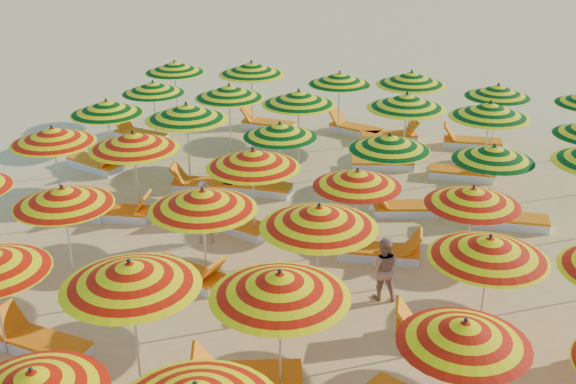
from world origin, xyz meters
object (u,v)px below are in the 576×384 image
object	(u,v)px
lounger_20	(381,252)
beachgoer_b	(383,268)
umbrella_8	(33,383)
lounger_24	(407,208)
umbrella_32	(280,130)
umbrella_42	(175,67)
umbrella_40	(490,110)
umbrella_27	(357,178)
beachgoer_a	(205,213)
lounger_10	(245,377)
umbrella_43	(251,68)
lounger_31	(390,136)
umbrella_15	(280,285)
lounger_18	(116,213)
umbrella_22	(489,248)
lounger_27	(384,163)
lounger_32	(471,142)
umbrella_21	(319,217)
umbrella_39	(407,101)
lounger_19	(234,224)
umbrella_28	(473,196)
lounger_9	(40,343)
lounger_30	(355,129)
umbrella_33	(389,142)
umbrella_20	(203,200)
umbrella_34	(494,153)
lounger_14	(187,274)
umbrella_14	(130,275)
umbrella_36	(153,87)
umbrella_45	(411,78)
umbrella_38	(299,98)
umbrella_25	(134,141)
lounger_23	(256,187)
umbrella_37	(229,92)
lounger_25	(508,220)
lounger_21	(96,164)
lounger_29	(267,124)
umbrella_30	(107,107)
umbrella_24	(53,135)
umbrella_44	(339,78)
umbrella_19	(63,196)
umbrella_31	(186,112)

from	to	relation	value
lounger_20	beachgoer_b	xyz separation A→B (m)	(0.31, -1.53, 0.49)
umbrella_8	lounger_24	xyz separation A→B (m)	(3.08, 9.95, -1.57)
umbrella_32	umbrella_42	xyz separation A→B (m)	(-5.21, 4.80, 0.09)
umbrella_40	lounger_24	distance (m)	3.64
umbrella_27	beachgoer_a	world-z (taller)	umbrella_27
lounger_10	umbrella_40	bearing A→B (deg)	-127.39
umbrella_40	umbrella_43	size ratio (longest dim) A/B	0.91
lounger_31	beachgoer_a	distance (m)	8.36
umbrella_15	lounger_18	distance (m)	7.70
umbrella_15	umbrella_32	size ratio (longest dim) A/B	1.06
umbrella_22	umbrella_43	xyz separation A→B (m)	(-7.86, 9.92, 0.09)
lounger_27	lounger_32	size ratio (longest dim) A/B	1.02
umbrella_21	lounger_24	xyz separation A→B (m)	(0.88, 4.81, -1.82)
umbrella_39	lounger_19	distance (m)	6.02
umbrella_28	lounger_9	bearing A→B (deg)	-143.84
lounger_10	umbrella_39	bearing A→B (deg)	-115.38
umbrella_32	lounger_30	xyz separation A→B (m)	(0.76, 5.23, -1.56)
umbrella_33	umbrella_20	bearing A→B (deg)	-120.14
umbrella_42	umbrella_34	bearing A→B (deg)	-25.49
lounger_14	lounger_27	distance (m)	7.72
umbrella_33	umbrella_14	bearing A→B (deg)	-108.30
umbrella_33	umbrella_43	distance (m)	7.39
umbrella_36	lounger_10	world-z (taller)	umbrella_36
umbrella_45	lounger_18	bearing A→B (deg)	-126.60
umbrella_33	umbrella_38	size ratio (longest dim) A/B	0.96
umbrella_22	lounger_10	xyz separation A→B (m)	(-3.43, -2.30, -1.70)
umbrella_22	umbrella_8	bearing A→B (deg)	-135.08
umbrella_33	lounger_10	world-z (taller)	umbrella_33
umbrella_25	lounger_32	world-z (taller)	umbrella_25
lounger_23	lounger_14	bearing A→B (deg)	90.84
umbrella_36	lounger_18	world-z (taller)	umbrella_36
umbrella_25	beachgoer_b	size ratio (longest dim) A/B	1.83
umbrella_37	umbrella_40	world-z (taller)	umbrella_40
lounger_25	umbrella_20	bearing A→B (deg)	34.05
lounger_21	lounger_29	world-z (taller)	same
umbrella_25	umbrella_33	xyz separation A→B (m)	(5.51, 2.06, -0.13)
umbrella_43	umbrella_45	bearing A→B (deg)	2.57
umbrella_33	umbrella_37	xyz separation A→B (m)	(-5.10, 2.70, 0.07)
umbrella_30	umbrella_25	bearing A→B (deg)	-48.37
lounger_10	lounger_19	bearing A→B (deg)	-87.03
lounger_31	lounger_10	bearing A→B (deg)	-111.50
umbrella_37	lounger_32	distance (m)	7.37
umbrella_24	lounger_25	bearing A→B (deg)	12.33
umbrella_27	umbrella_37	size ratio (longest dim) A/B	0.81
umbrella_44	lounger_21	xyz separation A→B (m)	(-5.65, -4.96, -1.65)
umbrella_19	lounger_19	xyz separation A→B (m)	(2.26, 3.04, -1.66)
umbrella_33	umbrella_38	xyz separation A→B (m)	(-2.98, 2.51, 0.12)
lounger_9	umbrella_39	bearing A→B (deg)	-107.65
umbrella_32	umbrella_44	world-z (taller)	umbrella_44
umbrella_8	umbrella_31	bearing A→B (deg)	104.82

